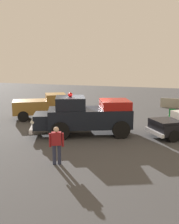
{
  "coord_description": "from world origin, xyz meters",
  "views": [
    {
      "loc": [
        5.41,
        -15.32,
        4.45
      ],
      "look_at": [
        0.32,
        -0.42,
        1.39
      ],
      "focal_mm": 42.67,
      "sensor_mm": 36.0,
      "label": 1
    }
  ],
  "objects": [
    {
      "name": "ground_plane",
      "position": [
        0.0,
        0.0,
        0.0
      ],
      "size": [
        60.0,
        60.0,
        0.0
      ],
      "primitive_type": "plane",
      "color": "#424244"
    },
    {
      "name": "traffic_cone",
      "position": [
        -2.4,
        2.06,
        0.31
      ],
      "size": [
        0.4,
        0.4,
        0.64
      ],
      "color": "orange",
      "rests_on": "ground"
    },
    {
      "name": "lawn_chair_by_car",
      "position": [
        4.98,
        4.34,
        0.59
      ],
      "size": [
        0.56,
        0.55,
        1.02
      ],
      "color": "#B7BABF",
      "rests_on": "ground"
    },
    {
      "name": "parked_pickup",
      "position": [
        -4.47,
        2.8,
        0.99
      ],
      "size": [
        5.03,
        4.04,
        1.9
      ],
      "color": "black",
      "rests_on": "ground"
    },
    {
      "name": "spectator_standing",
      "position": [
        0.53,
        -5.41,
        0.96
      ],
      "size": [
        0.62,
        0.41,
        1.68
      ],
      "color": "#2D334C",
      "rests_on": "ground"
    },
    {
      "name": "vintage_fire_truck",
      "position": [
        0.11,
        -0.51,
        1.2
      ],
      "size": [
        6.32,
        4.41,
        2.59
      ],
      "color": "black",
      "rests_on": "ground"
    }
  ]
}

